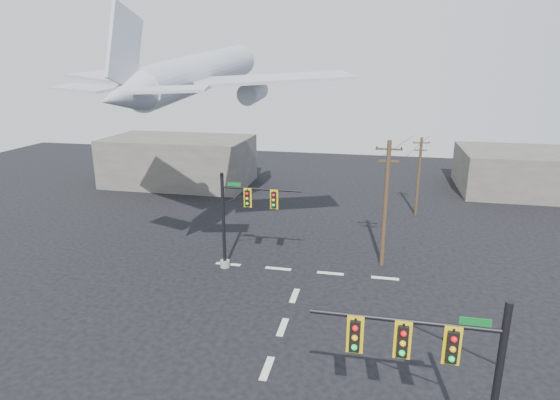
% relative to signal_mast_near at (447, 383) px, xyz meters
% --- Properties ---
extents(ground, '(120.00, 120.00, 0.00)m').
position_rel_signal_mast_near_xyz_m(ground, '(-7.81, 5.18, -4.30)').
color(ground, black).
rests_on(ground, ground).
extents(lane_markings, '(14.00, 21.20, 0.01)m').
position_rel_signal_mast_near_xyz_m(lane_markings, '(-7.81, 10.51, -4.29)').
color(lane_markings, silver).
rests_on(lane_markings, ground).
extents(signal_mast_near, '(6.95, 0.84, 7.63)m').
position_rel_signal_mast_near_xyz_m(signal_mast_near, '(0.00, 0.00, 0.00)').
color(signal_mast_near, gray).
rests_on(signal_mast_near, ground).
extents(signal_mast_far, '(6.28, 0.82, 7.44)m').
position_rel_signal_mast_near_xyz_m(signal_mast_far, '(-12.65, 16.60, -0.35)').
color(signal_mast_far, gray).
rests_on(signal_mast_far, ground).
extents(utility_pole_a, '(1.95, 0.33, 9.76)m').
position_rel_signal_mast_near_xyz_m(utility_pole_a, '(-2.08, 19.56, 0.81)').
color(utility_pole_a, '#47341E').
rests_on(utility_pole_a, ground).
extents(utility_pole_b, '(1.62, 0.38, 8.04)m').
position_rel_signal_mast_near_xyz_m(utility_pole_b, '(1.32, 33.03, -0.09)').
color(utility_pole_b, '#47341E').
rests_on(utility_pole_b, ground).
extents(power_lines, '(5.02, 13.48, 0.03)m').
position_rel_signal_mast_near_xyz_m(power_lines, '(-0.38, 26.30, 3.96)').
color(power_lines, black).
extents(airliner, '(24.33, 25.63, 6.67)m').
position_rel_signal_mast_near_xyz_m(airliner, '(-16.72, 20.65, 10.06)').
color(airliner, '#A7ADB3').
extents(building_left, '(18.00, 10.00, 6.00)m').
position_rel_signal_mast_near_xyz_m(building_left, '(-27.81, 40.18, -1.30)').
color(building_left, '#646058').
rests_on(building_left, ground).
extents(building_right, '(14.00, 12.00, 5.00)m').
position_rel_signal_mast_near_xyz_m(building_right, '(14.19, 45.18, -1.80)').
color(building_right, '#646058').
rests_on(building_right, ground).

